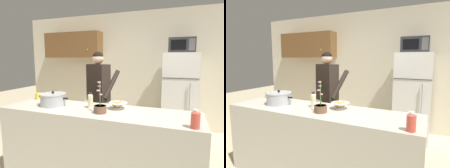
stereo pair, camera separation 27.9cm
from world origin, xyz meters
TOP-DOWN VIEW (x-y plane):
  - back_wall_unit at (-0.22, 2.27)m, footprint 6.00×0.48m
  - kitchen_island at (0.00, 0.00)m, footprint 2.46×0.68m
  - refrigerator at (0.95, 1.85)m, footprint 0.64×0.68m
  - microwave at (0.95, 1.83)m, footprint 0.48×0.37m
  - person_near_pot at (-0.39, 0.91)m, footprint 0.62×0.57m
  - cooking_pot at (-0.64, -0.01)m, footprint 0.45×0.34m
  - coffee_mug at (-1.10, 0.24)m, footprint 0.13×0.09m
  - bread_bowl at (0.24, 0.13)m, footprint 0.23×0.23m
  - bottle_near_edge at (-0.11, 0.05)m, footprint 0.07×0.07m
  - bottle_mid_counter at (1.10, -0.26)m, footprint 0.08×0.08m
  - potted_orchid at (0.10, -0.11)m, footprint 0.15×0.15m

SIDE VIEW (x-z plane):
  - kitchen_island at x=0.00m, z-range 0.00..0.92m
  - refrigerator at x=0.95m, z-range 0.00..1.66m
  - coffee_mug at x=-1.10m, z-range 0.92..1.02m
  - bread_bowl at x=0.24m, z-range 0.92..1.02m
  - potted_orchid at x=0.10m, z-range 0.79..1.17m
  - cooking_pot at x=-0.64m, z-range 0.90..1.10m
  - bottle_mid_counter at x=1.10m, z-range 0.92..1.09m
  - bottle_near_edge at x=-0.11m, z-range 0.92..1.12m
  - person_near_pot at x=-0.39m, z-range 0.21..1.87m
  - back_wall_unit at x=-0.22m, z-range 0.08..2.68m
  - microwave at x=0.95m, z-range 1.66..1.94m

